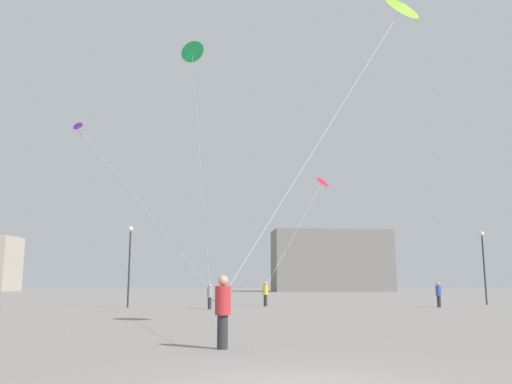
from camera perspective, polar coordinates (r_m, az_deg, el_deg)
person_in_grey at (r=33.86m, az=-5.03°, el=-11.05°), size 0.34×0.34×1.57m
person_in_yellow at (r=37.64m, az=1.03°, el=-10.83°), size 0.37×0.37×1.72m
person_in_red at (r=13.78m, az=-3.62°, el=-12.43°), size 0.40×0.40×1.84m
person_in_blue at (r=38.17m, az=19.13°, el=-10.32°), size 0.37×0.37×1.68m
kite_lime_diamond at (r=20.80m, az=15.60°, el=18.71°), size 7.18×4.33×10.81m
kite_crimson_diamond at (r=44.52m, az=7.24°, el=1.08°), size 6.00×6.34×9.20m
kite_violet_diamond at (r=46.17m, az=-18.43°, el=6.43°), size 12.07×9.60×13.53m
kite_emerald_diamond at (r=30.64m, az=-6.93°, el=14.73°), size 1.82×6.92×13.59m
building_centre_hall at (r=98.18m, az=8.16°, el=-7.38°), size 21.84×9.35×11.04m
lamppost_east at (r=36.88m, az=-13.50°, el=-6.46°), size 0.36×0.36×5.42m
lamppost_west at (r=43.72m, az=23.37°, el=-6.36°), size 0.36×0.36×5.49m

